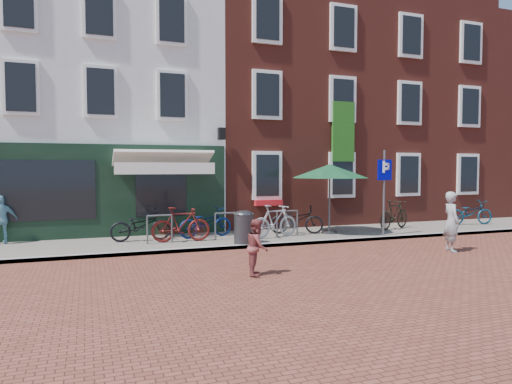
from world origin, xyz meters
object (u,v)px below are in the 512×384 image
object	(u,v)px
cafe_person	(1,220)
bicycle_4	(296,220)
bicycle_3	(275,221)
litter_bin	(244,225)
bicycle_2	(205,223)
woman	(451,222)
bicycle_0	(141,225)
boy	(257,247)
bicycle_1	(181,224)
parasol	(330,168)
bicycle_6	(471,213)
parking_sign	(384,182)
bicycle_5	(394,215)

from	to	relation	value
cafe_person	bicycle_4	distance (m)	8.82
bicycle_3	litter_bin	bearing A→B (deg)	105.98
bicycle_2	bicycle_3	bearing A→B (deg)	-122.01
woman	bicycle_3	world-z (taller)	woman
bicycle_3	bicycle_2	bearing A→B (deg)	53.93
bicycle_0	bicycle_4	xyz separation A→B (m)	(4.99, -0.19, 0.00)
bicycle_4	cafe_person	bearing A→B (deg)	105.69
bicycle_4	woman	bearing A→B (deg)	-122.28
boy	bicycle_3	xyz separation A→B (m)	(2.10, 4.13, 0.02)
bicycle_0	bicycle_1	world-z (taller)	bicycle_1
cafe_person	bicycle_2	bearing A→B (deg)	156.26
parasol	bicycle_4	xyz separation A→B (m)	(-1.05, 0.30, -1.68)
cafe_person	bicycle_3	bearing A→B (deg)	152.52
litter_bin	bicycle_4	bearing A→B (deg)	29.87
bicycle_3	bicycle_6	size ratio (longest dim) A/B	0.97
parking_sign	litter_bin	bearing A→B (deg)	179.27
bicycle_2	bicycle_6	xyz separation A→B (m)	(10.27, -0.31, 0.00)
parking_sign	cafe_person	distance (m)	11.48
parasol	bicycle_6	xyz separation A→B (m)	(6.22, 0.23, -1.68)
parking_sign	bicycle_3	world-z (taller)	parking_sign
bicycle_1	bicycle_0	bearing A→B (deg)	65.41
bicycle_1	parasol	bearing A→B (deg)	-85.66
boy	bicycle_5	distance (m)	8.19
bicycle_0	bicycle_1	distance (m)	1.24
bicycle_0	bicycle_4	distance (m)	4.99
woman	bicycle_0	world-z (taller)	woman
woman	bicycle_4	size ratio (longest dim) A/B	0.93
litter_bin	bicycle_2	bearing A→B (deg)	115.60
parasol	boy	world-z (taller)	parasol
bicycle_0	bicycle_2	bearing A→B (deg)	-90.28
woman	cafe_person	size ratio (longest dim) A/B	1.17
bicycle_2	parasol	bearing A→B (deg)	-108.18
bicycle_1	bicycle_3	world-z (taller)	same
parasol	bicycle_6	size ratio (longest dim) A/B	1.46
bicycle_0	bicycle_5	size ratio (longest dim) A/B	1.03
litter_bin	parking_sign	world-z (taller)	parking_sign
litter_bin	parking_sign	xyz separation A→B (m)	(4.70, -0.06, 1.20)
parking_sign	parasol	size ratio (longest dim) A/B	1.06
bicycle_0	bicycle_3	distance (m)	4.06
woman	bicycle_3	xyz separation A→B (m)	(-3.79, 3.35, -0.20)
litter_bin	bicycle_3	bearing A→B (deg)	30.63
woman	bicycle_1	bearing A→B (deg)	77.69
boy	cafe_person	distance (m)	8.02
parking_sign	bicycle_1	world-z (taller)	parking_sign
bicycle_0	bicycle_1	xyz separation A→B (m)	(1.10, -0.58, 0.05)
bicycle_0	cafe_person	bearing A→B (deg)	76.49
litter_bin	cafe_person	distance (m)	6.89
boy	bicycle_3	distance (m)	4.63
woman	bicycle_5	size ratio (longest dim) A/B	0.95
boy	bicycle_6	bearing A→B (deg)	-43.27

